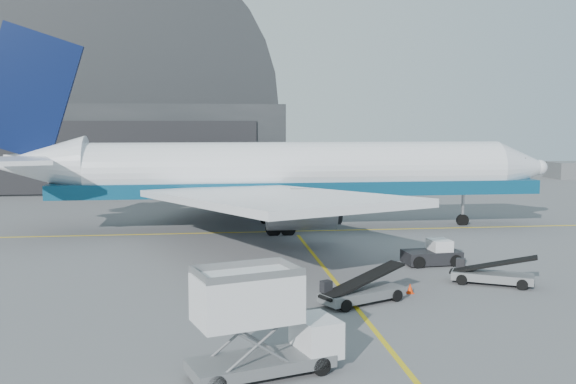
{
  "coord_description": "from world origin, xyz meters",
  "views": [
    {
      "loc": [
        -7.49,
        -35.13,
        9.49
      ],
      "look_at": [
        -1.77,
        10.66,
        4.5
      ],
      "focal_mm": 40.0,
      "sensor_mm": 36.0,
      "label": 1
    }
  ],
  "objects": [
    {
      "name": "ground",
      "position": [
        0.0,
        0.0,
        0.0
      ],
      "size": [
        200.0,
        200.0,
        0.0
      ],
      "primitive_type": "plane",
      "color": "#565659",
      "rests_on": "ground"
    },
    {
      "name": "taxi_lines",
      "position": [
        0.0,
        12.67,
        0.01
      ],
      "size": [
        80.0,
        42.12,
        0.02
      ],
      "color": "gold",
      "rests_on": "ground"
    },
    {
      "name": "hangar",
      "position": [
        -22.0,
        64.95,
        9.54
      ],
      "size": [
        50.0,
        28.3,
        28.0
      ],
      "color": "black",
      "rests_on": "ground"
    },
    {
      "name": "distant_bldg_a",
      "position": [
        38.0,
        72.0,
        0.0
      ],
      "size": [
        14.0,
        8.0,
        4.0
      ],
      "primitive_type": "cube",
      "color": "black",
      "rests_on": "ground"
    },
    {
      "name": "distant_bldg_b",
      "position": [
        55.0,
        68.0,
        0.0
      ],
      "size": [
        8.0,
        6.0,
        2.8
      ],
      "primitive_type": "cube",
      "color": "slate",
      "rests_on": "ground"
    },
    {
      "name": "airliner",
      "position": [
        -1.51,
        21.42,
        5.04
      ],
      "size": [
        51.31,
        49.75,
        18.01
      ],
      "color": "white",
      "rests_on": "ground"
    },
    {
      "name": "catering_truck",
      "position": [
        -5.67,
        -11.89,
        2.0
      ],
      "size": [
        6.13,
        3.74,
        3.96
      ],
      "rotation": [
        0.0,
        0.0,
        0.3
      ],
      "color": "slate",
      "rests_on": "ground"
    },
    {
      "name": "pushback_tug",
      "position": [
        7.48,
        5.78,
        0.65
      ],
      "size": [
        3.85,
        2.42,
        1.72
      ],
      "rotation": [
        0.0,
        0.0,
        0.07
      ],
      "color": "black",
      "rests_on": "ground"
    },
    {
      "name": "belt_loader_a",
      "position": [
        0.45,
        -2.83,
        0.6
      ],
      "size": [
        5.01,
        3.55,
        1.93
      ],
      "rotation": [
        0.0,
        0.0,
        0.46
      ],
      "color": "slate",
      "rests_on": "ground"
    },
    {
      "name": "belt_loader_b",
      "position": [
        9.01,
        0.11,
        0.58
      ],
      "size": [
        4.82,
        3.54,
        1.87
      ],
      "rotation": [
        0.0,
        0.0,
        -0.49
      ],
      "color": "slate",
      "rests_on": "ground"
    },
    {
      "name": "traffic_cone",
      "position": [
        3.63,
        -1.23,
        0.27
      ],
      "size": [
        0.39,
        0.39,
        0.56
      ],
      "color": "#EB3407",
      "rests_on": "ground"
    }
  ]
}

